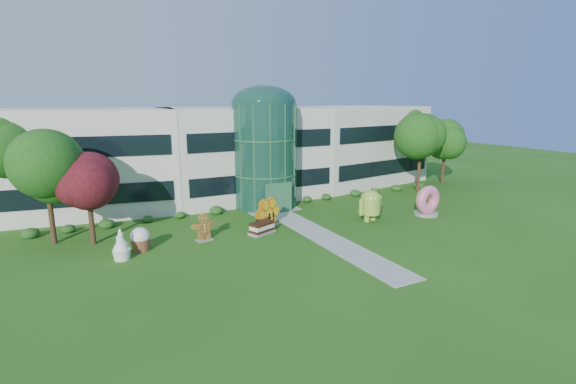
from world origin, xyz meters
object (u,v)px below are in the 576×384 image
android_black (265,216)px  android_green (371,203)px  gingerbread (204,227)px  donut (427,200)px

android_black → android_green: bearing=-4.0°
android_green → android_black: android_green is taller
gingerbread → android_green: bearing=-18.5°
android_green → gingerbread: 14.13m
donut → android_green: bearing=168.3°
android_green → gingerbread: size_ratio=1.40×
android_black → donut: donut is taller
android_black → gingerbread: 5.54m
android_green → android_black: bearing=152.0°
android_black → gingerbread: bearing=-155.1°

